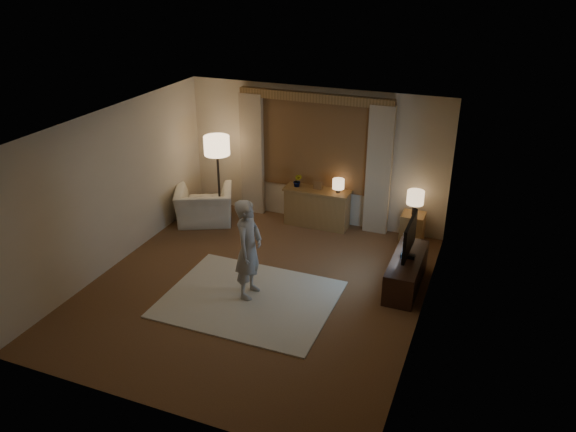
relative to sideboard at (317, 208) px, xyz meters
The scene contains 13 objects.
room 2.23m from the sideboard, 94.33° to the right, with size 5.04×5.54×2.64m.
rug 2.84m from the sideboard, 92.15° to the right, with size 2.50×2.00×0.02m, color beige.
sideboard is the anchor object (origin of this frame).
picture_frame 0.45m from the sideboard, ahead, with size 0.16×0.02×0.20m, color brown.
plant 0.64m from the sideboard, behind, with size 0.17×0.13×0.30m, color #999999.
table_lamp_sideboard 0.68m from the sideboard, ahead, with size 0.22×0.22×0.30m.
floor_lamp 2.18m from the sideboard, 168.52° to the right, with size 0.49×0.49×1.67m.
armchair 2.17m from the sideboard, 162.00° to the right, with size 1.06×0.93×0.69m, color beige.
side_table 1.82m from the sideboard, ahead, with size 0.40×0.40×0.56m, color brown.
table_lamp_side 1.89m from the sideboard, ahead, with size 0.30×0.30×0.44m.
tv_stand 2.54m from the sideboard, 37.96° to the right, with size 0.45×1.40×0.50m, color black.
tv 2.58m from the sideboard, 37.98° to the right, with size 0.22×0.88×0.64m.
person 2.74m from the sideboard, 93.17° to the right, with size 0.57×0.37×1.55m, color gray.
Camera 1 is at (3.22, -6.75, 4.70)m, focal length 35.00 mm.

